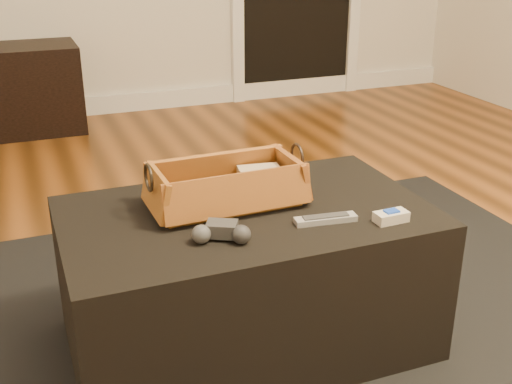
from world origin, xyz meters
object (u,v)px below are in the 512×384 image
object	(u,v)px
game_controller	(221,232)
wicker_basket	(226,188)
cream_gadget	(391,216)
ottoman	(247,278)
silver_remote	(326,219)
tv_remote	(221,199)

from	to	relation	value
game_controller	wicker_basket	bearing A→B (deg)	67.87
wicker_basket	cream_gadget	xyz separation A→B (m)	(0.37, -0.26, -0.04)
ottoman	silver_remote	world-z (taller)	silver_remote
ottoman	cream_gadget	world-z (taller)	cream_gadget
tv_remote	silver_remote	xyz separation A→B (m)	(0.23, -0.19, -0.02)
tv_remote	cream_gadget	distance (m)	0.46
tv_remote	cream_gadget	world-z (taller)	tv_remote
wicker_basket	silver_remote	distance (m)	0.29
tv_remote	cream_gadget	xyz separation A→B (m)	(0.39, -0.25, -0.01)
ottoman	tv_remote	distance (m)	0.25
tv_remote	game_controller	xyz separation A→B (m)	(-0.06, -0.19, -0.00)
tv_remote	ottoman	bearing A→B (deg)	-43.64
wicker_basket	game_controller	world-z (taller)	wicker_basket
silver_remote	game_controller	bearing A→B (deg)	-179.06
tv_remote	wicker_basket	world-z (taller)	wicker_basket
game_controller	cream_gadget	size ratio (longest dim) A/B	1.70
tv_remote	game_controller	world-z (taller)	game_controller
tv_remote	silver_remote	distance (m)	0.29
game_controller	cream_gadget	bearing A→B (deg)	-7.00
ottoman	silver_remote	size ratio (longest dim) A/B	5.88
ottoman	cream_gadget	size ratio (longest dim) A/B	11.09
tv_remote	silver_remote	bearing A→B (deg)	-47.01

